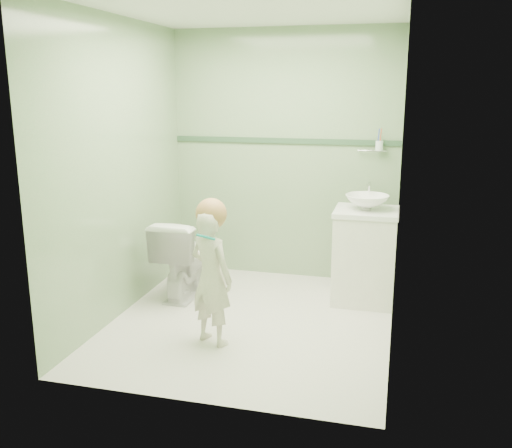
# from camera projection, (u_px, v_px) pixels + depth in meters

# --- Properties ---
(ground) EXTENTS (2.50, 2.50, 0.00)m
(ground) POSITION_uv_depth(u_px,v_px,m) (251.00, 322.00, 4.57)
(ground) COLOR silver
(ground) RESTS_ON ground
(room_shell) EXTENTS (2.50, 2.54, 2.40)m
(room_shell) POSITION_uv_depth(u_px,v_px,m) (251.00, 175.00, 4.29)
(room_shell) COLOR #81A978
(room_shell) RESTS_ON ground
(trim_stripe) EXTENTS (2.20, 0.02, 0.05)m
(trim_stripe) POSITION_uv_depth(u_px,v_px,m) (284.00, 141.00, 5.42)
(trim_stripe) COLOR #335338
(trim_stripe) RESTS_ON room_shell
(vanity) EXTENTS (0.52, 0.50, 0.80)m
(vanity) POSITION_uv_depth(u_px,v_px,m) (364.00, 257.00, 4.93)
(vanity) COLOR white
(vanity) RESTS_ON ground
(counter) EXTENTS (0.54, 0.52, 0.04)m
(counter) POSITION_uv_depth(u_px,v_px,m) (367.00, 212.00, 4.83)
(counter) COLOR white
(counter) RESTS_ON vanity
(basin) EXTENTS (0.37, 0.37, 0.13)m
(basin) POSITION_uv_depth(u_px,v_px,m) (367.00, 202.00, 4.81)
(basin) COLOR white
(basin) RESTS_ON counter
(faucet) EXTENTS (0.03, 0.13, 0.18)m
(faucet) POSITION_uv_depth(u_px,v_px,m) (369.00, 189.00, 4.97)
(faucet) COLOR silver
(faucet) RESTS_ON counter
(cup_holder) EXTENTS (0.26, 0.07, 0.21)m
(cup_holder) POSITION_uv_depth(u_px,v_px,m) (378.00, 146.00, 5.15)
(cup_holder) COLOR silver
(cup_holder) RESTS_ON room_shell
(toilet) EXTENTS (0.43, 0.72, 0.72)m
(toilet) POSITION_uv_depth(u_px,v_px,m) (184.00, 257.00, 5.08)
(toilet) COLOR white
(toilet) RESTS_ON ground
(toddler) EXTENTS (0.44, 0.37, 1.01)m
(toddler) POSITION_uv_depth(u_px,v_px,m) (211.00, 278.00, 4.09)
(toddler) COLOR beige
(toddler) RESTS_ON ground
(hair_cap) EXTENTS (0.22, 0.22, 0.22)m
(hair_cap) POSITION_uv_depth(u_px,v_px,m) (211.00, 214.00, 4.00)
(hair_cap) COLOR #B37E4A
(hair_cap) RESTS_ON toddler
(teal_toothbrush) EXTENTS (0.12, 0.14, 0.08)m
(teal_toothbrush) POSITION_uv_depth(u_px,v_px,m) (206.00, 236.00, 3.87)
(teal_toothbrush) COLOR #0F8D89
(teal_toothbrush) RESTS_ON toddler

